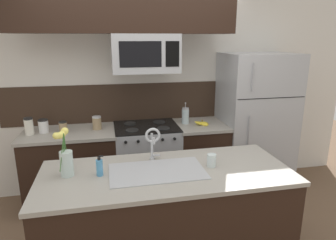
{
  "coord_description": "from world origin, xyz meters",
  "views": [
    {
      "loc": [
        -0.46,
        -2.52,
        1.95
      ],
      "look_at": [
        0.13,
        0.27,
        1.16
      ],
      "focal_mm": 32.0,
      "sensor_mm": 36.0,
      "label": 1
    }
  ],
  "objects_px": {
    "refrigerator": "(254,122)",
    "storage_jar_medium": "(43,126)",
    "stove_range": "(147,162)",
    "microwave": "(145,53)",
    "banana_bunch": "(202,123)",
    "dish_soap_bottle": "(100,167)",
    "storage_jar_short": "(63,127)",
    "sink_faucet": "(153,140)",
    "french_press": "(185,116)",
    "drinking_glass": "(212,160)",
    "storage_jar_tall": "(29,126)",
    "storage_jar_squat": "(97,123)",
    "flower_vase": "(66,159)"
  },
  "relations": [
    {
      "from": "storage_jar_tall",
      "to": "storage_jar_short",
      "type": "distance_m",
      "value": 0.36
    },
    {
      "from": "storage_jar_medium",
      "to": "french_press",
      "type": "bearing_deg",
      "value": 0.84
    },
    {
      "from": "refrigerator",
      "to": "dish_soap_bottle",
      "type": "bearing_deg",
      "value": -147.56
    },
    {
      "from": "drinking_glass",
      "to": "storage_jar_squat",
      "type": "bearing_deg",
      "value": 126.52
    },
    {
      "from": "stove_range",
      "to": "microwave",
      "type": "bearing_deg",
      "value": -89.84
    },
    {
      "from": "banana_bunch",
      "to": "drinking_glass",
      "type": "xyz_separation_m",
      "value": [
        -0.31,
        -1.18,
        0.03
      ]
    },
    {
      "from": "storage_jar_short",
      "to": "french_press",
      "type": "height_order",
      "value": "french_press"
    },
    {
      "from": "stove_range",
      "to": "flower_vase",
      "type": "distance_m",
      "value": 1.53
    },
    {
      "from": "sink_faucet",
      "to": "stove_range",
      "type": "bearing_deg",
      "value": 85.23
    },
    {
      "from": "refrigerator",
      "to": "french_press",
      "type": "distance_m",
      "value": 0.93
    },
    {
      "from": "storage_jar_short",
      "to": "storage_jar_squat",
      "type": "xyz_separation_m",
      "value": [
        0.37,
        0.05,
        0.01
      ]
    },
    {
      "from": "french_press",
      "to": "drinking_glass",
      "type": "xyz_separation_m",
      "value": [
        -0.13,
        -1.3,
        -0.05
      ]
    },
    {
      "from": "drinking_glass",
      "to": "stove_range",
      "type": "bearing_deg",
      "value": 106.72
    },
    {
      "from": "refrigerator",
      "to": "dish_soap_bottle",
      "type": "distance_m",
      "value": 2.32
    },
    {
      "from": "stove_range",
      "to": "storage_jar_squat",
      "type": "height_order",
      "value": "storage_jar_squat"
    },
    {
      "from": "stove_range",
      "to": "microwave",
      "type": "xyz_separation_m",
      "value": [
        0.0,
        -0.02,
        1.32
      ]
    },
    {
      "from": "french_press",
      "to": "dish_soap_bottle",
      "type": "distance_m",
      "value": 1.65
    },
    {
      "from": "stove_range",
      "to": "banana_bunch",
      "type": "distance_m",
      "value": 0.83
    },
    {
      "from": "banana_bunch",
      "to": "stove_range",
      "type": "bearing_deg",
      "value": 174.97
    },
    {
      "from": "stove_range",
      "to": "banana_bunch",
      "type": "bearing_deg",
      "value": -5.03
    },
    {
      "from": "dish_soap_bottle",
      "to": "microwave",
      "type": "bearing_deg",
      "value": 66.05
    },
    {
      "from": "stove_range",
      "to": "banana_bunch",
      "type": "height_order",
      "value": "banana_bunch"
    },
    {
      "from": "storage_jar_short",
      "to": "sink_faucet",
      "type": "xyz_separation_m",
      "value": [
        0.86,
        -1.03,
        0.14
      ]
    },
    {
      "from": "storage_jar_tall",
      "to": "flower_vase",
      "type": "xyz_separation_m",
      "value": [
        0.52,
        -1.15,
        0.04
      ]
    },
    {
      "from": "storage_jar_short",
      "to": "stove_range",
      "type": "bearing_deg",
      "value": 0.41
    },
    {
      "from": "dish_soap_bottle",
      "to": "flower_vase",
      "type": "xyz_separation_m",
      "value": [
        -0.25,
        0.05,
        0.07
      ]
    },
    {
      "from": "refrigerator",
      "to": "storage_jar_medium",
      "type": "relative_size",
      "value": 11.71
    },
    {
      "from": "storage_jar_medium",
      "to": "dish_soap_bottle",
      "type": "xyz_separation_m",
      "value": [
        0.63,
        -1.26,
        -0.01
      ]
    },
    {
      "from": "storage_jar_medium",
      "to": "sink_faucet",
      "type": "bearing_deg",
      "value": -44.7
    },
    {
      "from": "dish_soap_bottle",
      "to": "storage_jar_squat",
      "type": "bearing_deg",
      "value": 91.85
    },
    {
      "from": "microwave",
      "to": "storage_jar_tall",
      "type": "xyz_separation_m",
      "value": [
        -1.3,
        -0.0,
        -0.77
      ]
    },
    {
      "from": "storage_jar_tall",
      "to": "refrigerator",
      "type": "bearing_deg",
      "value": 0.95
    },
    {
      "from": "storage_jar_tall",
      "to": "storage_jar_medium",
      "type": "distance_m",
      "value": 0.15
    },
    {
      "from": "stove_range",
      "to": "microwave",
      "type": "height_order",
      "value": "microwave"
    },
    {
      "from": "storage_jar_tall",
      "to": "flower_vase",
      "type": "distance_m",
      "value": 1.26
    },
    {
      "from": "stove_range",
      "to": "microwave",
      "type": "distance_m",
      "value": 1.32
    },
    {
      "from": "drinking_glass",
      "to": "french_press",
      "type": "bearing_deg",
      "value": 84.44
    },
    {
      "from": "storage_jar_medium",
      "to": "storage_jar_squat",
      "type": "relative_size",
      "value": 0.98
    },
    {
      "from": "dish_soap_bottle",
      "to": "storage_jar_short",
      "type": "bearing_deg",
      "value": 108.76
    },
    {
      "from": "sink_faucet",
      "to": "flower_vase",
      "type": "bearing_deg",
      "value": -168.53
    },
    {
      "from": "storage_jar_tall",
      "to": "banana_bunch",
      "type": "distance_m",
      "value": 1.98
    },
    {
      "from": "storage_jar_medium",
      "to": "storage_jar_short",
      "type": "relative_size",
      "value": 1.2
    },
    {
      "from": "microwave",
      "to": "storage_jar_medium",
      "type": "relative_size",
      "value": 4.94
    },
    {
      "from": "storage_jar_medium",
      "to": "sink_faucet",
      "type": "height_order",
      "value": "sink_faucet"
    },
    {
      "from": "storage_jar_medium",
      "to": "storage_jar_squat",
      "type": "distance_m",
      "value": 0.59
    },
    {
      "from": "refrigerator",
      "to": "sink_faucet",
      "type": "xyz_separation_m",
      "value": [
        -1.51,
        -1.05,
        0.23
      ]
    },
    {
      "from": "storage_jar_squat",
      "to": "sink_faucet",
      "type": "xyz_separation_m",
      "value": [
        0.49,
        -1.07,
        0.12
      ]
    },
    {
      "from": "sink_faucet",
      "to": "storage_jar_tall",
      "type": "bearing_deg",
      "value": 140.37
    },
    {
      "from": "storage_jar_short",
      "to": "storage_jar_squat",
      "type": "bearing_deg",
      "value": 6.9
    },
    {
      "from": "storage_jar_tall",
      "to": "french_press",
      "type": "bearing_deg",
      "value": 2.7
    }
  ]
}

